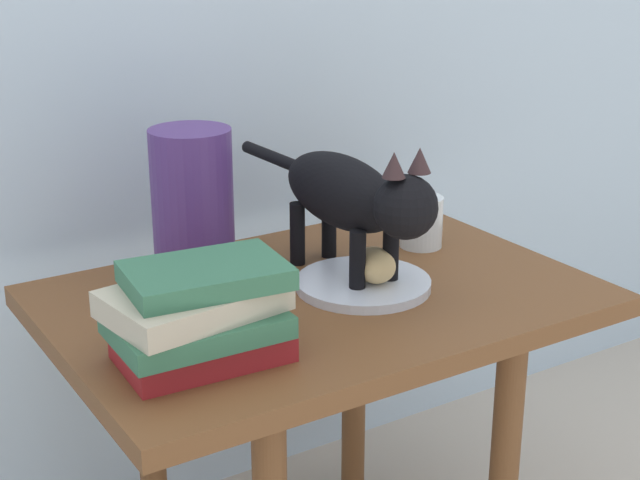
{
  "coord_description": "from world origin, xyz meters",
  "views": [
    {
      "loc": [
        -0.69,
        -1.09,
        1.06
      ],
      "look_at": [
        0.0,
        0.0,
        0.61
      ],
      "focal_mm": 53.33,
      "sensor_mm": 36.0,
      "label": 1
    }
  ],
  "objects_px": {
    "bread_roll": "(375,265)",
    "book_stack": "(199,315)",
    "candle_jar": "(421,224)",
    "cat": "(353,196)",
    "side_table": "(320,339)",
    "green_vase": "(193,204)",
    "plate": "(363,284)"
  },
  "relations": [
    {
      "from": "book_stack",
      "to": "side_table",
      "type": "bearing_deg",
      "value": 24.13
    },
    {
      "from": "book_stack",
      "to": "candle_jar",
      "type": "bearing_deg",
      "value": 20.82
    },
    {
      "from": "side_table",
      "to": "candle_jar",
      "type": "distance_m",
      "value": 0.28
    },
    {
      "from": "book_stack",
      "to": "green_vase",
      "type": "relative_size",
      "value": 1.01
    },
    {
      "from": "green_vase",
      "to": "candle_jar",
      "type": "height_order",
      "value": "green_vase"
    },
    {
      "from": "side_table",
      "to": "candle_jar",
      "type": "bearing_deg",
      "value": 17.38
    },
    {
      "from": "bread_roll",
      "to": "book_stack",
      "type": "height_order",
      "value": "book_stack"
    },
    {
      "from": "side_table",
      "to": "green_vase",
      "type": "xyz_separation_m",
      "value": [
        -0.12,
        0.16,
        0.19
      ]
    },
    {
      "from": "bread_roll",
      "to": "candle_jar",
      "type": "bearing_deg",
      "value": 33.11
    },
    {
      "from": "bread_roll",
      "to": "cat",
      "type": "height_order",
      "value": "cat"
    },
    {
      "from": "plate",
      "to": "green_vase",
      "type": "xyz_separation_m",
      "value": [
        -0.19,
        0.18,
        0.11
      ]
    },
    {
      "from": "plate",
      "to": "book_stack",
      "type": "distance_m",
      "value": 0.32
    },
    {
      "from": "cat",
      "to": "book_stack",
      "type": "relative_size",
      "value": 2.08
    },
    {
      "from": "candle_jar",
      "to": "cat",
      "type": "bearing_deg",
      "value": -160.2
    },
    {
      "from": "bread_roll",
      "to": "cat",
      "type": "bearing_deg",
      "value": 98.15
    },
    {
      "from": "bread_roll",
      "to": "cat",
      "type": "distance_m",
      "value": 0.11
    },
    {
      "from": "bread_roll",
      "to": "book_stack",
      "type": "bearing_deg",
      "value": -167.12
    },
    {
      "from": "side_table",
      "to": "green_vase",
      "type": "distance_m",
      "value": 0.28
    },
    {
      "from": "bread_roll",
      "to": "green_vase",
      "type": "height_order",
      "value": "green_vase"
    },
    {
      "from": "plate",
      "to": "cat",
      "type": "distance_m",
      "value": 0.13
    },
    {
      "from": "book_stack",
      "to": "candle_jar",
      "type": "relative_size",
      "value": 2.71
    },
    {
      "from": "cat",
      "to": "candle_jar",
      "type": "relative_size",
      "value": 5.64
    },
    {
      "from": "plate",
      "to": "cat",
      "type": "bearing_deg",
      "value": 84.87
    },
    {
      "from": "side_table",
      "to": "cat",
      "type": "distance_m",
      "value": 0.22
    },
    {
      "from": "side_table",
      "to": "book_stack",
      "type": "bearing_deg",
      "value": -155.87
    },
    {
      "from": "side_table",
      "to": "book_stack",
      "type": "xyz_separation_m",
      "value": [
        -0.24,
        -0.11,
        0.14
      ]
    },
    {
      "from": "plate",
      "to": "side_table",
      "type": "bearing_deg",
      "value": 158.95
    },
    {
      "from": "side_table",
      "to": "plate",
      "type": "height_order",
      "value": "plate"
    },
    {
      "from": "cat",
      "to": "green_vase",
      "type": "height_order",
      "value": "same"
    },
    {
      "from": "plate",
      "to": "green_vase",
      "type": "height_order",
      "value": "green_vase"
    },
    {
      "from": "book_stack",
      "to": "candle_jar",
      "type": "height_order",
      "value": "book_stack"
    },
    {
      "from": "book_stack",
      "to": "cat",
      "type": "bearing_deg",
      "value": 21.41
    }
  ]
}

